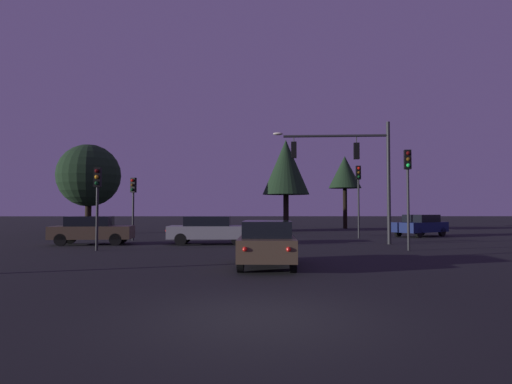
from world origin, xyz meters
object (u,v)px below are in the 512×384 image
Objects in this scene: traffic_light_corner_left at (97,191)px; traffic_light_median at (359,187)px; tree_behind_sign at (89,176)px; traffic_light_corner_right at (408,179)px; car_nearside_lane at (267,243)px; car_crossing_left at (92,230)px; car_far_lane at (420,225)px; tree_left_far at (345,173)px; traffic_signal_mast_arm at (355,162)px; tree_center_horizon at (286,167)px; traffic_light_far_side at (133,196)px; car_crossing_right at (210,230)px.

traffic_light_corner_left is 16.42m from traffic_light_median.
traffic_light_corner_left is at bearing -68.37° from tree_behind_sign.
traffic_light_corner_right is 1.11× the size of car_nearside_lane.
traffic_light_corner_left is at bearing 143.17° from car_nearside_lane.
traffic_light_corner_left is 4.20m from car_crossing_left.
car_nearside_lane is 0.95× the size of car_crossing_left.
car_far_lane is 0.61× the size of tree_left_far.
traffic_signal_mast_arm is 19.39m from tree_left_far.
traffic_light_corner_right is 17.79m from tree_center_horizon.
traffic_light_corner_left is 14.92m from tree_behind_sign.
traffic_light_corner_right is at bearing -12.78° from car_crossing_left.
traffic_light_corner_right reaches higher than traffic_light_far_side.
car_far_lane is at bearing -38.23° from tree_center_horizon.
traffic_light_far_side is at bearing 155.19° from traffic_light_corner_right.
tree_center_horizon is at bearing 101.19° from traffic_signal_mast_arm.
tree_left_far is (2.10, 22.78, 2.21)m from traffic_light_corner_right.
tree_left_far is at bearing 46.98° from car_crossing_left.
traffic_light_far_side is 0.53× the size of tree_left_far.
traffic_light_median is at bearing 26.55° from car_crossing_right.
traffic_light_median is 0.61× the size of tree_center_horizon.
traffic_light_median is at bearing 73.51° from traffic_signal_mast_arm.
tree_behind_sign is at bearing -158.02° from tree_left_far.
traffic_light_corner_right reaches higher than car_nearside_lane.
tree_behind_sign is at bearing 126.53° from traffic_light_far_side.
traffic_light_corner_right is 1.02× the size of car_crossing_right.
car_crossing_right is 1.05× the size of car_far_lane.
traffic_signal_mast_arm is 1.75× the size of traffic_light_corner_left.
car_nearside_lane is at bearing -107.39° from tree_left_far.
car_far_lane is 12.13m from tree_center_horizon.
tree_left_far is 8.45m from tree_center_horizon.
tree_left_far is at bearing 80.99° from traffic_light_median.
traffic_light_corner_right is (14.35, -0.16, 0.55)m from traffic_light_corner_left.
traffic_light_corner_right is at bearing 39.26° from car_nearside_lane.
traffic_signal_mast_arm reaches higher than car_crossing_right.
traffic_light_corner_left is (-12.79, -3.60, -1.77)m from traffic_signal_mast_arm.
car_crossing_right is (-7.94, 0.01, -3.71)m from traffic_signal_mast_arm.
tree_center_horizon reaches higher than tree_behind_sign.
car_crossing_left is 21.45m from car_far_lane.
tree_behind_sign is at bearing 111.63° from traffic_light_corner_left.
tree_left_far is (3.66, 19.02, 0.99)m from traffic_signal_mast_arm.
traffic_light_corner_left is at bearing 179.36° from traffic_light_corner_right.
tree_left_far is (16.53, 16.10, 2.77)m from traffic_light_far_side.
traffic_light_median is at bearing -65.19° from tree_center_horizon.
traffic_light_corner_left is 21.53m from car_far_lane.
car_crossing_right is at bearing 158.34° from traffic_light_corner_right.
car_crossing_left is 26.67m from tree_left_far.
car_crossing_left is (-15.81, 3.59, -2.49)m from traffic_light_corner_right.
car_crossing_left is at bearing -179.30° from traffic_signal_mast_arm.
traffic_light_corner_right is 1.22× the size of traffic_light_far_side.
car_far_lane is (18.94, 10.07, -1.94)m from traffic_light_corner_left.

